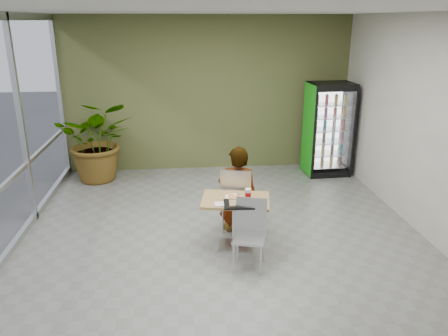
{
  "coord_description": "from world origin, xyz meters",
  "views": [
    {
      "loc": [
        -0.57,
        -5.62,
        3.09
      ],
      "look_at": [
        0.04,
        0.48,
        1.0
      ],
      "focal_mm": 35.0,
      "sensor_mm": 36.0,
      "label": 1
    }
  ],
  "objects_px": {
    "chair_far": "(236,195)",
    "chair_near": "(250,228)",
    "dining_table": "(235,213)",
    "soda_cup": "(248,194)",
    "cafeteria_tray": "(241,204)",
    "potted_plant": "(98,140)",
    "seated_woman": "(238,198)",
    "beverage_fridge": "(328,129)"
  },
  "relations": [
    {
      "from": "seated_woman",
      "to": "chair_far",
      "type": "bearing_deg",
      "value": 77.64
    },
    {
      "from": "chair_far",
      "to": "beverage_fridge",
      "type": "height_order",
      "value": "beverage_fridge"
    },
    {
      "from": "chair_near",
      "to": "cafeteria_tray",
      "type": "distance_m",
      "value": 0.34
    },
    {
      "from": "cafeteria_tray",
      "to": "dining_table",
      "type": "bearing_deg",
      "value": 100.27
    },
    {
      "from": "chair_near",
      "to": "potted_plant",
      "type": "bearing_deg",
      "value": 141.59
    },
    {
      "from": "dining_table",
      "to": "soda_cup",
      "type": "distance_m",
      "value": 0.34
    },
    {
      "from": "chair_near",
      "to": "cafeteria_tray",
      "type": "xyz_separation_m",
      "value": [
        -0.1,
        0.24,
        0.23
      ]
    },
    {
      "from": "chair_far",
      "to": "chair_near",
      "type": "distance_m",
      "value": 0.96
    },
    {
      "from": "dining_table",
      "to": "soda_cup",
      "type": "bearing_deg",
      "value": -12.49
    },
    {
      "from": "chair_near",
      "to": "seated_woman",
      "type": "distance_m",
      "value": 1.01
    },
    {
      "from": "chair_near",
      "to": "seated_woman",
      "type": "height_order",
      "value": "seated_woman"
    },
    {
      "from": "seated_woman",
      "to": "soda_cup",
      "type": "bearing_deg",
      "value": 110.89
    },
    {
      "from": "beverage_fridge",
      "to": "chair_near",
      "type": "bearing_deg",
      "value": -124.88
    },
    {
      "from": "dining_table",
      "to": "chair_near",
      "type": "distance_m",
      "value": 0.48
    },
    {
      "from": "dining_table",
      "to": "potted_plant",
      "type": "relative_size",
      "value": 0.62
    },
    {
      "from": "cafeteria_tray",
      "to": "chair_near",
      "type": "bearing_deg",
      "value": -68.07
    },
    {
      "from": "chair_far",
      "to": "cafeteria_tray",
      "type": "relative_size",
      "value": 2.29
    },
    {
      "from": "chair_near",
      "to": "soda_cup",
      "type": "bearing_deg",
      "value": 102.14
    },
    {
      "from": "chair_near",
      "to": "cafeteria_tray",
      "type": "height_order",
      "value": "chair_near"
    },
    {
      "from": "chair_near",
      "to": "potted_plant",
      "type": "relative_size",
      "value": 0.56
    },
    {
      "from": "soda_cup",
      "to": "cafeteria_tray",
      "type": "height_order",
      "value": "soda_cup"
    },
    {
      "from": "dining_table",
      "to": "beverage_fridge",
      "type": "distance_m",
      "value": 3.79
    },
    {
      "from": "chair_near",
      "to": "soda_cup",
      "type": "distance_m",
      "value": 0.51
    },
    {
      "from": "dining_table",
      "to": "soda_cup",
      "type": "relative_size",
      "value": 6.62
    },
    {
      "from": "chair_far",
      "to": "chair_near",
      "type": "bearing_deg",
      "value": 108.49
    },
    {
      "from": "chair_far",
      "to": "beverage_fridge",
      "type": "distance_m",
      "value": 3.35
    },
    {
      "from": "soda_cup",
      "to": "beverage_fridge",
      "type": "height_order",
      "value": "beverage_fridge"
    },
    {
      "from": "soda_cup",
      "to": "chair_near",
      "type": "bearing_deg",
      "value": -94.22
    },
    {
      "from": "cafeteria_tray",
      "to": "potted_plant",
      "type": "xyz_separation_m",
      "value": [
        -2.4,
        3.29,
        0.06
      ]
    },
    {
      "from": "chair_far",
      "to": "potted_plant",
      "type": "height_order",
      "value": "potted_plant"
    },
    {
      "from": "cafeteria_tray",
      "to": "beverage_fridge",
      "type": "bearing_deg",
      "value": 54.85
    },
    {
      "from": "soda_cup",
      "to": "potted_plant",
      "type": "height_order",
      "value": "potted_plant"
    },
    {
      "from": "seated_woman",
      "to": "beverage_fridge",
      "type": "distance_m",
      "value": 3.3
    },
    {
      "from": "chair_near",
      "to": "potted_plant",
      "type": "distance_m",
      "value": 4.33
    },
    {
      "from": "chair_far",
      "to": "cafeteria_tray",
      "type": "distance_m",
      "value": 0.74
    },
    {
      "from": "beverage_fridge",
      "to": "potted_plant",
      "type": "xyz_separation_m",
      "value": [
        -4.66,
        0.09,
        -0.13
      ]
    },
    {
      "from": "chair_near",
      "to": "seated_woman",
      "type": "xyz_separation_m",
      "value": [
        -0.03,
        1.01,
        -0.01
      ]
    },
    {
      "from": "chair_near",
      "to": "dining_table",
      "type": "bearing_deg",
      "value": 122.85
    },
    {
      "from": "soda_cup",
      "to": "seated_woman",
      "type": "bearing_deg",
      "value": 95.82
    },
    {
      "from": "chair_near",
      "to": "soda_cup",
      "type": "relative_size",
      "value": 5.9
    },
    {
      "from": "chair_far",
      "to": "soda_cup",
      "type": "relative_size",
      "value": 6.63
    },
    {
      "from": "seated_woman",
      "to": "soda_cup",
      "type": "height_order",
      "value": "seated_woman"
    }
  ]
}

